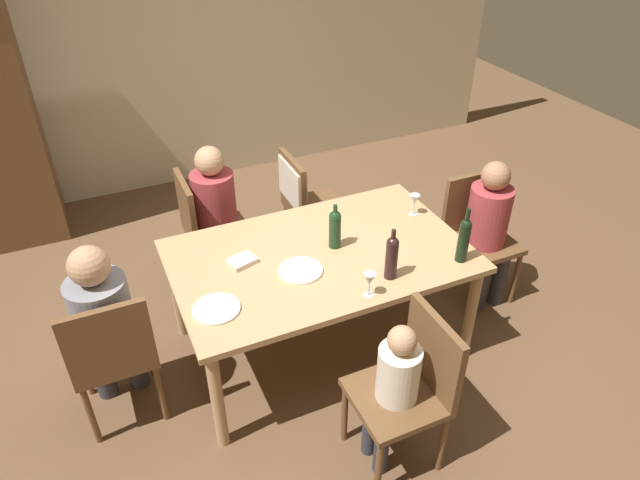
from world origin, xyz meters
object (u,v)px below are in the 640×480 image
(chair_far_right, at_px, (302,196))
(person_man_bearded, at_px, (489,224))
(chair_near, at_px, (412,382))
(wine_bottle_short_olive, at_px, (335,228))
(chair_right_end, at_px, (477,229))
(chair_far_left, at_px, (205,225))
(person_child_small, at_px, (393,386))
(dinner_plate_host, at_px, (301,270))
(dinner_plate_guest_left, at_px, (216,309))
(dining_table, at_px, (320,264))
(person_man_guest, at_px, (219,207))
(wine_bottle_tall_green, at_px, (392,256))
(wine_bottle_dark_red, at_px, (464,238))
(person_woman_host, at_px, (105,320))
(chair_left_end, at_px, (113,351))
(wine_glass_near_left, at_px, (369,280))
(wine_glass_centre, at_px, (415,200))

(chair_far_right, height_order, person_man_bearded, person_man_bearded)
(chair_near, relative_size, wine_bottle_short_olive, 3.12)
(chair_right_end, bearing_deg, chair_near, 40.89)
(chair_right_end, bearing_deg, chair_far_right, -40.57)
(chair_far_left, xyz_separation_m, person_child_small, (0.46, -1.88, 0.03))
(dinner_plate_host, distance_m, dinner_plate_guest_left, 0.55)
(chair_right_end, xyz_separation_m, chair_far_left, (-1.76, 0.85, 0.00))
(dining_table, bearing_deg, dinner_plate_guest_left, -161.52)
(person_man_guest, height_order, wine_bottle_tall_green, person_man_guest)
(chair_right_end, bearing_deg, wine_bottle_short_olive, 2.60)
(chair_right_end, height_order, wine_bottle_dark_red, wine_bottle_dark_red)
(person_man_bearded, bearing_deg, chair_far_right, -44.11)
(person_man_bearded, distance_m, wine_bottle_dark_red, 0.71)
(person_woman_host, height_order, dinner_plate_guest_left, person_woman_host)
(wine_bottle_tall_green, bearing_deg, chair_left_end, 169.57)
(chair_far_left, bearing_deg, chair_right_end, 64.19)
(chair_near, bearing_deg, person_woman_host, 54.63)
(dining_table, xyz_separation_m, chair_right_end, (1.27, 0.09, -0.14))
(chair_right_end, bearing_deg, chair_far_left, -25.81)
(wine_bottle_tall_green, bearing_deg, person_child_small, -117.61)
(chair_far_left, bearing_deg, chair_far_right, 90.00)
(person_woman_host, height_order, wine_bottle_tall_green, person_woman_host)
(wine_bottle_dark_red, bearing_deg, person_man_guest, 129.66)
(wine_glass_near_left, height_order, dinner_plate_host, wine_glass_near_left)
(dinner_plate_host, bearing_deg, wine_glass_centre, 16.11)
(chair_far_right, bearing_deg, chair_left_end, -56.49)
(person_man_guest, xyz_separation_m, wine_bottle_short_olive, (0.49, -0.90, 0.23))
(chair_far_right, distance_m, wine_glass_near_left, 1.44)
(wine_bottle_tall_green, relative_size, wine_bottle_short_olive, 1.09)
(chair_far_right, bearing_deg, person_man_bearded, 45.89)
(wine_glass_near_left, bearing_deg, dinner_plate_host, 126.25)
(person_woman_host, bearing_deg, person_child_small, -37.70)
(person_man_bearded, bearing_deg, chair_far_left, -28.71)
(person_woman_host, height_order, person_man_guest, person_woman_host)
(dining_table, relative_size, person_man_guest, 1.57)
(dinner_plate_guest_left, bearing_deg, wine_bottle_dark_red, -6.50)
(chair_left_end, bearing_deg, wine_bottle_short_olive, 5.03)
(dining_table, height_order, chair_left_end, chair_left_end)
(person_child_small, height_order, wine_bottle_tall_green, wine_bottle_tall_green)
(chair_far_left, relative_size, chair_near, 1.00)
(chair_right_end, height_order, chair_far_right, same)
(chair_far_left, xyz_separation_m, chair_near, (0.58, -1.88, 0.00))
(chair_far_right, relative_size, wine_glass_centre, 6.17)
(person_woman_host, distance_m, wine_glass_near_left, 1.45)
(wine_glass_centre, bearing_deg, chair_right_end, -7.57)
(chair_right_end, height_order, person_child_small, person_child_small)
(wine_bottle_tall_green, relative_size, dinner_plate_host, 1.24)
(person_woman_host, distance_m, wine_bottle_tall_green, 1.61)
(chair_left_end, xyz_separation_m, chair_near, (1.36, -0.85, 0.00))
(chair_far_right, xyz_separation_m, dinner_plate_host, (-0.45, -1.05, 0.16))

